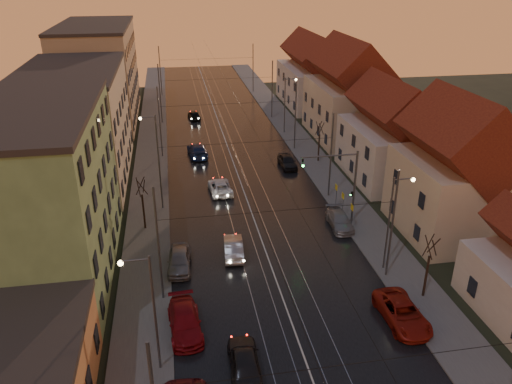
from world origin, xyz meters
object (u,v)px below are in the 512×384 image
street_lamp_3 (287,100)px  parked_left_3 (179,260)px  traffic_light_mast (345,179)px  driving_car_0 (244,360)px  driving_car_2 (220,187)px  driving_car_4 (194,115)px  street_lamp_0 (148,304)px  street_lamp_1 (393,215)px  driving_car_1 (233,247)px  parked_left_2 (185,322)px  parked_right_0 (402,313)px  parked_right_1 (340,220)px  parked_right_2 (287,161)px  driving_car_3 (197,150)px  street_lamp_2 (154,144)px

street_lamp_3 → parked_left_3: (-16.38, -33.10, -4.12)m
traffic_light_mast → driving_car_0: 21.02m
driving_car_0 → driving_car_2: driving_car_0 is taller
driving_car_4 → traffic_light_mast: bearing=101.3°
street_lamp_0 → traffic_light_mast: (17.10, 16.00, -0.29)m
street_lamp_3 → traffic_light_mast: bearing=-92.3°
street_lamp_1 → driving_car_0: bearing=-145.2°
driving_car_1 → driving_car_2: size_ratio=0.91×
street_lamp_3 → parked_left_3: size_ratio=1.77×
driving_car_1 → driving_car_4: size_ratio=1.08×
parked_left_2 → driving_car_0: bearing=-55.4°
street_lamp_3 → driving_car_2: (-11.64, -19.04, -4.21)m
parked_right_0 → street_lamp_1: bearing=74.1°
parked_right_1 → parked_right_2: parked_right_2 is taller
street_lamp_0 → driving_car_0: bearing=-10.3°
driving_car_0 → driving_car_3: size_ratio=0.84×
driving_car_1 → parked_left_3: bearing=20.5°
street_lamp_1 → street_lamp_0: bearing=-156.3°
parked_left_2 → driving_car_3: bearing=81.0°
street_lamp_0 → parked_right_1: bearing=42.7°
driving_car_3 → parked_right_2: (10.39, -5.70, -0.04)m
driving_car_2 → parked_right_0: (9.96, -23.29, 0.07)m
parked_right_2 → street_lamp_1: bearing=-84.1°
street_lamp_0 → parked_right_2: 34.72m
street_lamp_3 → driving_car_0: bearing=-106.0°
street_lamp_3 → driving_car_1: (-11.86, -31.82, -4.16)m
street_lamp_0 → driving_car_0: (5.29, -0.96, -4.11)m
street_lamp_1 → parked_right_2: bearing=97.2°
street_lamp_0 → street_lamp_1: 19.89m
driving_car_3 → parked_left_3: 25.87m
street_lamp_3 → parked_right_0: street_lamp_3 is taller
street_lamp_1 → parked_right_1: street_lamp_1 is taller
driving_car_2 → parked_left_3: parked_left_3 is taller
parked_right_0 → street_lamp_0: bearing=-175.3°
driving_car_1 → driving_car_3: (-1.43, 24.41, 0.06)m
street_lamp_0 → parked_right_2: street_lamp_0 is taller
driving_car_1 → parked_right_2: parked_right_2 is taller
driving_car_2 → driving_car_0: bearing=84.0°
street_lamp_3 → driving_car_3: (-13.29, -7.41, -4.10)m
street_lamp_0 → traffic_light_mast: size_ratio=1.11×
street_lamp_2 → parked_right_1: (16.70, -12.60, -4.22)m
street_lamp_3 → parked_right_0: size_ratio=1.50×
parked_right_0 → street_lamp_3: bearing=86.6°
parked_left_2 → parked_left_3: parked_left_3 is taller
street_lamp_1 → driving_car_4: size_ratio=1.96×
driving_car_0 → parked_right_0: bearing=-164.9°
street_lamp_3 → driving_car_3: bearing=-150.8°
street_lamp_1 → parked_left_3: size_ratio=1.77×
parked_right_1 → street_lamp_3: bearing=89.6°
driving_car_2 → driving_car_3: bearing=-85.1°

